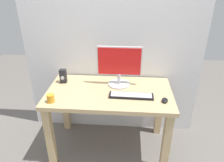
{
  "coord_description": "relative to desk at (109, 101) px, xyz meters",
  "views": [
    {
      "loc": [
        0.18,
        -1.98,
        1.89
      ],
      "look_at": [
        0.03,
        0.0,
        0.88
      ],
      "focal_mm": 34.63,
      "sensor_mm": 36.0,
      "label": 1
    }
  ],
  "objects": [
    {
      "name": "coffee_mug",
      "position": [
        -0.54,
        -0.25,
        0.17
      ],
      "size": [
        0.07,
        0.07,
        0.08
      ],
      "primitive_type": "cylinder",
      "color": "orange",
      "rests_on": "desk"
    },
    {
      "name": "ground_plane",
      "position": [
        0.0,
        0.0,
        -0.63
      ],
      "size": [
        6.0,
        6.0,
        0.0
      ],
      "primitive_type": "plane",
      "color": "slate"
    },
    {
      "name": "keyboard_primary",
      "position": [
        0.23,
        -0.1,
        0.14
      ],
      "size": [
        0.45,
        0.12,
        0.03
      ],
      "color": "black",
      "rests_on": "desk"
    },
    {
      "name": "wall_back",
      "position": [
        0.0,
        0.4,
        0.87
      ],
      "size": [
        2.08,
        0.04,
        3.0
      ],
      "primitive_type": "cube",
      "color": "silver",
      "rests_on": "ground_plane"
    },
    {
      "name": "audio_controller",
      "position": [
        -0.53,
        0.16,
        0.21
      ],
      "size": [
        0.07,
        0.07,
        0.16
      ],
      "color": "#232328",
      "rests_on": "desk"
    },
    {
      "name": "mouse",
      "position": [
        0.55,
        -0.17,
        0.14
      ],
      "size": [
        0.07,
        0.09,
        0.03
      ],
      "primitive_type": "ellipsoid",
      "rotation": [
        0.0,
        0.0,
        -0.14
      ],
      "color": "black",
      "rests_on": "desk"
    },
    {
      "name": "monitor",
      "position": [
        0.09,
        0.16,
        0.35
      ],
      "size": [
        0.48,
        0.24,
        0.44
      ],
      "color": "silver",
      "rests_on": "desk"
    },
    {
      "name": "desk",
      "position": [
        0.0,
        0.0,
        0.0
      ],
      "size": [
        1.32,
        0.73,
        0.76
      ],
      "color": "tan",
      "rests_on": "ground_plane"
    }
  ]
}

